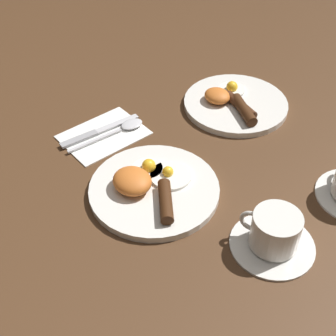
# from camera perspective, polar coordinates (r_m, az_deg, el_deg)

# --- Properties ---
(ground_plane) EXTENTS (3.00, 3.00, 0.00)m
(ground_plane) POSITION_cam_1_polar(r_m,az_deg,el_deg) (0.92, -1.68, -2.97)
(ground_plane) COLOR #4C301C
(breakfast_plate_near) EXTENTS (0.26, 0.26, 0.05)m
(breakfast_plate_near) POSITION_cam_1_polar(r_m,az_deg,el_deg) (0.92, -2.00, -2.37)
(breakfast_plate_near) COLOR silver
(breakfast_plate_near) RESTS_ON ground_plane
(breakfast_plate_far) EXTENTS (0.25, 0.25, 0.04)m
(breakfast_plate_far) POSITION_cam_1_polar(r_m,az_deg,el_deg) (1.15, 8.09, 7.86)
(breakfast_plate_far) COLOR silver
(breakfast_plate_far) RESTS_ON ground_plane
(teacup_near) EXTENTS (0.15, 0.15, 0.07)m
(teacup_near) POSITION_cam_1_polar(r_m,az_deg,el_deg) (0.83, 12.80, -7.84)
(teacup_near) COLOR silver
(teacup_near) RESTS_ON ground_plane
(napkin) EXTENTS (0.14, 0.18, 0.01)m
(napkin) POSITION_cam_1_polar(r_m,az_deg,el_deg) (1.07, -7.85, 4.07)
(napkin) COLOR white
(napkin) RESTS_ON ground_plane
(knife) EXTENTS (0.04, 0.20, 0.01)m
(knife) POSITION_cam_1_polar(r_m,az_deg,el_deg) (1.07, -8.78, 4.33)
(knife) COLOR silver
(knife) RESTS_ON napkin
(spoon) EXTENTS (0.04, 0.19, 0.01)m
(spoon) POSITION_cam_1_polar(r_m,az_deg,el_deg) (1.07, -5.27, 5.00)
(spoon) COLOR silver
(spoon) RESTS_ON napkin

